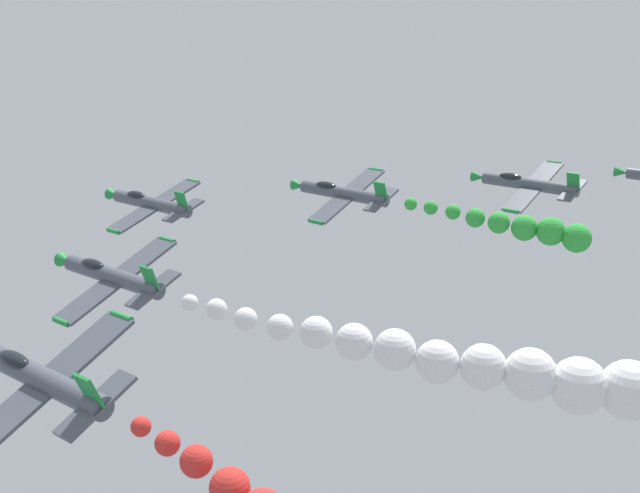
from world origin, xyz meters
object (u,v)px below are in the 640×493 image
object	(u,v)px
airplane_lead	(150,203)
airplane_right_outer	(528,184)
airplane_left_inner	(111,275)
airplane_left_outer	(39,377)
airplane_right_inner	(342,193)

from	to	relation	value
airplane_lead	airplane_right_outer	xyz separation A→B (m)	(24.44, -22.98, 0.56)
airplane_lead	airplane_left_inner	bearing A→B (deg)	-138.45
airplane_left_outer	airplane_left_inner	bearing A→B (deg)	41.70
airplane_left_inner	airplane_right_inner	xyz separation A→B (m)	(24.81, 0.03, 0.85)
airplane_left_inner	airplane_right_outer	size ratio (longest dim) A/B	1.00
airplane_right_inner	airplane_left_outer	world-z (taller)	airplane_left_outer
airplane_left_inner	airplane_right_inner	distance (m)	24.83
airplane_left_outer	airplane_right_inner	bearing A→B (deg)	16.35
airplane_lead	airplane_left_outer	size ratio (longest dim) A/B	1.00
airplane_left_inner	airplane_right_inner	world-z (taller)	airplane_right_inner
airplane_lead	airplane_right_inner	world-z (taller)	airplane_right_inner
airplane_left_outer	airplane_right_outer	distance (m)	49.36
airplane_left_inner	airplane_right_inner	size ratio (longest dim) A/B	1.00
airplane_right_inner	airplane_left_inner	bearing A→B (deg)	-179.93
airplane_right_inner	airplane_left_outer	distance (m)	38.50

